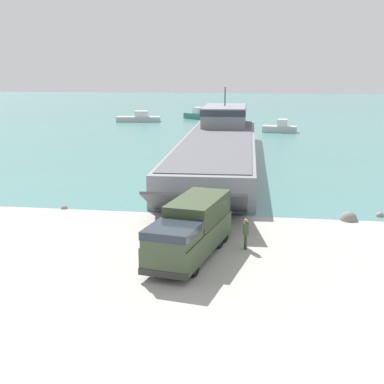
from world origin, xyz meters
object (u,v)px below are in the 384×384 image
at_px(moored_boat_c, 280,128).
at_px(landing_craft, 220,142).
at_px(military_truck, 191,229).
at_px(moored_boat_a, 197,115).
at_px(soldier_on_ramp, 246,232).
at_px(moored_boat_b, 139,118).

bearing_deg(moored_boat_c, landing_craft, 171.13).
bearing_deg(military_truck, moored_boat_c, -175.00).
relative_size(landing_craft, moored_boat_c, 8.43).
distance_m(landing_craft, moored_boat_c, 27.18).
bearing_deg(military_truck, moored_boat_a, -162.04).
bearing_deg(military_truck, soldier_on_ramp, 130.57).
relative_size(moored_boat_b, moored_boat_c, 1.54).
height_order(military_truck, moored_boat_c, military_truck).
bearing_deg(military_truck, landing_craft, -166.89).
bearing_deg(landing_craft, moored_boat_b, 113.38).
distance_m(soldier_on_ramp, moored_boat_a, 77.70).
height_order(landing_craft, moored_boat_b, landing_craft).
relative_size(landing_craft, moored_boat_a, 8.08).
bearing_deg(moored_boat_c, moored_boat_b, 69.00).
xyz_separation_m(military_truck, moored_boat_a, (-10.58, 78.19, -0.76)).
distance_m(moored_boat_a, moored_boat_b, 12.35).
bearing_deg(moored_boat_b, military_truck, -171.50).
distance_m(landing_craft, military_truck, 31.58).
height_order(landing_craft, soldier_on_ramp, landing_craft).
bearing_deg(moored_boat_a, moored_boat_b, 166.16).
bearing_deg(moored_boat_c, moored_boat_a, 43.75).
xyz_separation_m(landing_craft, moored_boat_c, (6.89, 26.27, -1.14)).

